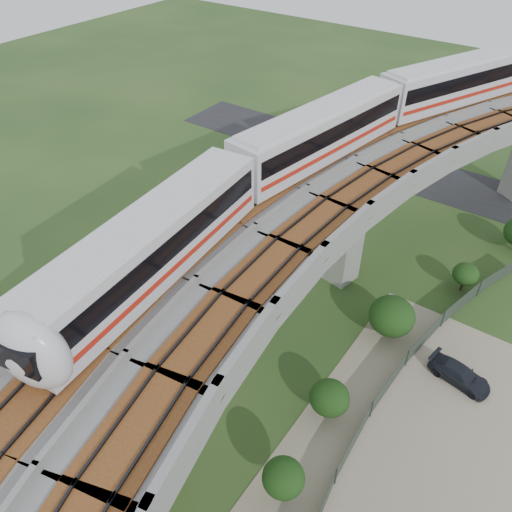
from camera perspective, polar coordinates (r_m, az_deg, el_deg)
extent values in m
plane|color=#24441B|center=(34.84, 0.04, -11.11)|extent=(160.00, 160.00, 0.00)
cube|color=gray|center=(31.24, 21.13, -24.19)|extent=(18.00, 26.00, 0.04)
cube|color=#232326|center=(56.66, 18.10, 8.75)|extent=(60.00, 8.00, 0.03)
cube|color=#99968E|center=(38.40, 10.21, 2.32)|extent=(2.35, 2.51, 8.40)
cube|color=#99968E|center=(35.80, 11.07, 8.50)|extent=(7.31, 3.58, 1.20)
cube|color=#99968E|center=(26.68, -12.13, -19.92)|extent=(2.35, 2.51, 8.40)
cube|color=#99968E|center=(22.79, -13.77, -13.58)|extent=(7.31, 3.58, 1.20)
cube|color=gray|center=(48.31, 25.96, 14.86)|extent=(16.42, 20.91, 0.80)
cube|color=gray|center=(50.46, 22.52, 17.84)|extent=(8.66, 17.08, 1.00)
cube|color=brown|center=(49.37, 24.18, 16.43)|extent=(10.68, 18.08, 0.12)
cube|color=black|center=(49.33, 24.22, 16.55)|extent=(9.69, 17.59, 0.12)
cube|color=gray|center=(34.35, 9.98, 9.19)|extent=(11.77, 20.03, 0.80)
cube|color=gray|center=(36.19, 4.54, 12.88)|extent=(3.22, 18.71, 1.00)
cube|color=gray|center=(32.08, 16.38, 7.73)|extent=(3.22, 18.71, 1.00)
cube|color=brown|center=(35.24, 7.15, 11.14)|extent=(5.44, 19.05, 0.12)
cube|color=black|center=(35.18, 7.16, 11.31)|extent=(4.35, 18.88, 0.12)
cube|color=brown|center=(33.14, 13.15, 8.48)|extent=(5.44, 19.05, 0.12)
cube|color=black|center=(33.08, 13.18, 8.66)|extent=(4.35, 18.88, 0.12)
cube|color=gray|center=(22.63, -12.16, -9.75)|extent=(11.77, 20.03, 0.80)
cube|color=gray|center=(24.37, -20.58, -4.53)|extent=(3.22, 18.71, 1.00)
cube|color=gray|center=(20.23, -2.48, -12.39)|extent=(3.22, 18.71, 1.00)
cube|color=brown|center=(23.43, -16.65, -7.00)|extent=(5.44, 19.05, 0.12)
cube|color=black|center=(23.35, -16.70, -6.80)|extent=(4.35, 18.88, 0.12)
cube|color=brown|center=(21.32, -7.50, -11.07)|extent=(5.44, 19.05, 0.12)
cube|color=black|center=(21.23, -7.53, -10.86)|extent=(4.35, 18.88, 0.12)
cube|color=silver|center=(24.08, -12.04, 1.05)|extent=(4.14, 15.19, 3.20)
cube|color=silver|center=(23.10, -12.60, 4.39)|extent=(3.53, 14.39, 0.22)
cube|color=black|center=(23.82, -12.19, 1.91)|extent=(4.14, 14.60, 1.15)
cube|color=red|center=(24.54, -11.82, -0.33)|extent=(4.14, 14.60, 0.30)
cube|color=black|center=(24.98, -11.61, -1.59)|extent=(3.13, 12.87, 0.28)
cube|color=silver|center=(34.51, 7.45, 13.79)|extent=(4.97, 15.24, 3.20)
cube|color=silver|center=(33.83, 7.70, 16.40)|extent=(4.32, 14.41, 0.22)
cube|color=black|center=(34.32, 7.52, 14.47)|extent=(4.93, 14.65, 1.15)
cube|color=red|center=(34.83, 7.35, 12.67)|extent=(4.93, 14.65, 0.30)
cube|color=black|center=(35.14, 7.26, 11.64)|extent=(3.83, 12.89, 0.28)
cube|color=silver|center=(46.27, 22.03, 18.01)|extent=(8.39, 14.85, 3.20)
cube|color=silver|center=(45.77, 22.56, 19.97)|extent=(7.60, 13.95, 0.22)
cube|color=black|center=(46.13, 22.17, 18.53)|extent=(8.21, 14.32, 1.15)
cube|color=red|center=(46.51, 21.80, 17.16)|extent=(8.21, 14.32, 0.30)
cube|color=black|center=(46.75, 21.59, 16.36)|extent=(6.77, 12.47, 0.28)
ellipsoid|color=silver|center=(20.47, -24.18, -9.87)|extent=(3.64, 2.48, 3.64)
cube|color=#2D382D|center=(43.79, 25.93, -2.08)|extent=(1.69, 4.77, 1.40)
cylinder|color=#2D382D|center=(41.96, 24.18, -3.43)|extent=(0.08, 0.08, 1.50)
cube|color=#2D382D|center=(40.15, 22.40, -5.00)|extent=(1.23, 4.91, 1.40)
cylinder|color=#2D382D|center=(38.40, 20.60, -6.79)|extent=(0.08, 0.08, 1.50)
cube|color=#2D382D|center=(36.69, 18.77, -8.83)|extent=(0.75, 4.99, 1.40)
cylinder|color=#2D382D|center=(35.05, 16.91, -11.15)|extent=(0.08, 0.08, 1.50)
cube|color=#2D382D|center=(33.49, 15.02, -13.77)|extent=(0.27, 5.04, 1.40)
cylinder|color=#2D382D|center=(32.03, 13.09, -16.72)|extent=(0.08, 0.08, 1.50)
cube|color=#2D382D|center=(30.67, 11.13, -20.01)|extent=(0.27, 5.04, 1.40)
cylinder|color=#2D382D|center=(29.45, 9.13, -23.66)|extent=(0.08, 0.08, 1.50)
cylinder|color=#382314|center=(42.14, 22.47, -3.07)|extent=(0.18, 0.18, 1.05)
ellipsoid|color=#133A12|center=(41.46, 22.84, -1.91)|extent=(1.99, 1.99, 1.69)
cylinder|color=#382314|center=(36.76, 14.87, -8.25)|extent=(0.18, 0.18, 1.02)
ellipsoid|color=#133A12|center=(35.73, 15.25, -6.64)|extent=(3.19, 3.19, 2.71)
cylinder|color=#382314|center=(31.84, 8.19, -17.02)|extent=(0.18, 0.18, 1.01)
ellipsoid|color=#133A12|center=(30.84, 8.40, -15.73)|extent=(2.41, 2.41, 2.05)
cylinder|color=#382314|center=(28.74, 3.04, -25.32)|extent=(0.18, 0.18, 1.64)
ellipsoid|color=#133A12|center=(27.41, 3.15, -23.97)|extent=(2.20, 2.20, 1.87)
imported|color=black|center=(35.47, 22.25, -12.41)|extent=(4.22, 2.26, 1.16)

